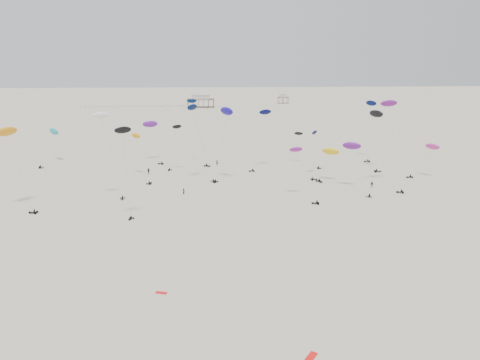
{
  "coord_description": "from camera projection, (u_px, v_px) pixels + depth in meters",
  "views": [
    {
      "loc": [
        -8.5,
        -19.36,
        34.18
      ],
      "look_at": [
        0.0,
        88.0,
        7.0
      ],
      "focal_mm": 35.0,
      "sensor_mm": 36.0,
      "label": 1
    }
  ],
  "objects": [
    {
      "name": "spectator_3",
      "position": [
        217.0,
        165.0,
        159.87
      ],
      "size": [
        0.94,
        0.88,
        2.13
      ],
      "primitive_type": "imported",
      "rotation": [
        0.0,
        0.0,
        2.54
      ],
      "color": "black",
      "rests_on": "ground"
    },
    {
      "name": "rig_3",
      "position": [
        174.0,
        141.0,
        150.31
      ],
      "size": [
        5.47,
        3.8,
        14.97
      ],
      "rotation": [
        0.0,
        0.0,
        2.77
      ],
      "color": "black",
      "rests_on": "ground"
    },
    {
      "name": "grounded_kite_b",
      "position": [
        161.0,
        293.0,
        71.29
      ],
      "size": [
        1.93,
        1.2,
        0.07
      ],
      "primitive_type": "cube",
      "rotation": [
        0.0,
        0.0,
        -0.3
      ],
      "color": "red",
      "rests_on": "ground"
    },
    {
      "name": "rig_13",
      "position": [
        10.0,
        142.0,
        110.06
      ],
      "size": [
        10.32,
        10.6,
        20.23
      ],
      "rotation": [
        0.0,
        0.0,
        1.5
      ],
      "color": "black",
      "rests_on": "ground"
    },
    {
      "name": "rig_15",
      "position": [
        52.0,
        136.0,
        163.61
      ],
      "size": [
        5.5,
        16.93,
        15.44
      ],
      "rotation": [
        0.0,
        0.0,
        0.62
      ],
      "color": "black",
      "rests_on": "ground"
    },
    {
      "name": "rig_5",
      "position": [
        140.0,
        149.0,
        141.39
      ],
      "size": [
        8.01,
        16.41,
        17.91
      ],
      "rotation": [
        0.0,
        0.0,
        5.84
      ],
      "color": "black",
      "rests_on": "ground"
    },
    {
      "name": "rig_9",
      "position": [
        262.0,
        125.0,
        153.02
      ],
      "size": [
        8.57,
        10.26,
        19.89
      ],
      "rotation": [
        0.0,
        0.0,
        1.82
      ],
      "color": "black",
      "rests_on": "ground"
    },
    {
      "name": "ground_plane",
      "position": [
        221.0,
        137.0,
        221.04
      ],
      "size": [
        900.0,
        900.0,
        0.0
      ],
      "primitive_type": "plane",
      "color": "beige"
    },
    {
      "name": "rig_11",
      "position": [
        314.0,
        150.0,
        142.36
      ],
      "size": [
        4.29,
        10.71,
        14.57
      ],
      "rotation": [
        0.0,
        0.0,
        4.77
      ],
      "color": "black",
      "rests_on": "ground"
    },
    {
      "name": "rig_7",
      "position": [
        199.0,
        130.0,
        158.64
      ],
      "size": [
        7.82,
        9.83,
        22.46
      ],
      "rotation": [
        0.0,
        0.0,
        4.04
      ],
      "color": "black",
      "rests_on": "ground"
    },
    {
      "name": "rig_0",
      "position": [
        106.0,
        134.0,
        118.14
      ],
      "size": [
        7.51,
        5.92,
        22.21
      ],
      "rotation": [
        0.0,
        0.0,
        3.15
      ],
      "color": "black",
      "rests_on": "ground"
    },
    {
      "name": "rig_14",
      "position": [
        376.0,
        123.0,
        152.98
      ],
      "size": [
        4.95,
        12.27,
        19.41
      ],
      "rotation": [
        0.0,
        0.0,
        4.62
      ],
      "color": "black",
      "rests_on": "ground"
    },
    {
      "name": "rig_12",
      "position": [
        370.0,
        116.0,
        167.9
      ],
      "size": [
        6.27,
        11.92,
        21.33
      ],
      "rotation": [
        0.0,
        0.0,
        1.7
      ],
      "color": "black",
      "rests_on": "ground"
    },
    {
      "name": "rig_10",
      "position": [
        427.0,
        153.0,
        141.78
      ],
      "size": [
        10.04,
        4.81,
        11.11
      ],
      "rotation": [
        0.0,
        0.0,
        1.71
      ],
      "color": "black",
      "rests_on": "ground"
    },
    {
      "name": "spectator_2",
      "position": [
        149.0,
        174.0,
        146.98
      ],
      "size": [
        1.54,
        1.23,
        2.29
      ],
      "primitive_type": "imported",
      "rotation": [
        0.0,
        0.0,
        5.85
      ],
      "color": "black",
      "rests_on": "ground"
    },
    {
      "name": "rig_17",
      "position": [
        152.0,
        130.0,
        165.35
      ],
      "size": [
        8.01,
        11.37,
        15.3
      ],
      "rotation": [
        0.0,
        0.0,
        1.39
      ],
      "color": "black",
      "rests_on": "ground"
    },
    {
      "name": "grounded_kite_a",
      "position": [
        311.0,
        357.0,
        55.76
      ],
      "size": [
        2.02,
        2.31,
        0.08
      ],
      "primitive_type": "cube",
      "rotation": [
        0.0,
        0.0,
        0.94
      ],
      "color": "red",
      "rests_on": "ground"
    },
    {
      "name": "pier_fence",
      "position": [
        133.0,
        107.0,
        361.1
      ],
      "size": [
        80.2,
        0.2,
        1.5
      ],
      "color": "black",
      "rests_on": "ground"
    },
    {
      "name": "rig_4",
      "position": [
        329.0,
        157.0,
        137.36
      ],
      "size": [
        7.37,
        5.74,
        10.04
      ],
      "rotation": [
        0.0,
        0.0,
        3.58
      ],
      "color": "black",
      "rests_on": "ground"
    },
    {
      "name": "rig_2",
      "position": [
        303.0,
        167.0,
        119.28
      ],
      "size": [
        6.63,
        10.84,
        14.49
      ],
      "rotation": [
        0.0,
        0.0,
        1.38
      ],
      "color": "black",
      "rests_on": "ground"
    },
    {
      "name": "spectator_1",
      "position": [
        372.0,
        187.0,
        131.7
      ],
      "size": [
        1.1,
        0.97,
        1.94
      ],
      "primitive_type": "imported",
      "rotation": [
        0.0,
        0.0,
        5.73
      ],
      "color": "black",
      "rests_on": "ground"
    },
    {
      "name": "rig_1",
      "position": [
        307.0,
        148.0,
        158.67
      ],
      "size": [
        7.26,
        13.54,
        15.07
      ],
      "rotation": [
        0.0,
        0.0,
        6.41
      ],
      "color": "black",
      "rests_on": "ground"
    },
    {
      "name": "spectator_0",
      "position": [
        184.0,
        194.0,
        124.46
      ],
      "size": [
        0.83,
        0.89,
        2.02
      ],
      "primitive_type": "imported",
      "rotation": [
        0.0,
        0.0,
        2.17
      ],
      "color": "black",
      "rests_on": "ground"
    },
    {
      "name": "rig_6",
      "position": [
        198.0,
        126.0,
        135.66
      ],
      "size": [
        8.69,
        7.7,
        22.64
      ],
      "rotation": [
        0.0,
        0.0,
        3.46
      ],
      "color": "black",
      "rests_on": "ground"
    },
    {
      "name": "rig_19",
      "position": [
        125.0,
        149.0,
        102.05
      ],
      "size": [
        4.09,
        4.26,
        20.86
      ],
      "rotation": [
        0.0,
        0.0,
        2.77
      ],
      "color": "black",
      "rests_on": "ground"
    },
    {
      "name": "pavilion_small",
      "position": [
        283.0,
        99.0,
        398.76
      ],
      "size": [
        9.0,
        7.0,
        8.0
      ],
      "color": "brown",
      "rests_on": "ground"
    },
    {
      "name": "pavilion_main",
      "position": [
        201.0,
        102.0,
        364.23
      ],
      "size": [
        21.0,
        13.0,
        9.8
      ],
      "color": "brown",
      "rests_on": "ground"
    },
    {
      "name": "rig_18",
      "position": [
        391.0,
        118.0,
        130.91
      ],
      "size": [
        5.35,
        14.84,
        25.12
      ],
      "rotation": [
        0.0,
        0.0,
        1.23
      ],
      "color": "black",
      "rests_on": "ground"
    },
    {
      "name": "rig_8",
      "position": [
        226.0,
        117.0,
        135.42
      ],
      "size": [
        7.08,
        6.94,
        21.82
      ],
      "rotation": [
        0.0,
        0.0,
        0.81
      ],
      "color": "black",
      "rests_on": "ground"
    },
    {
      "name": "rig_16",
      "position": [
        354.0,
        152.0,
        128.53
      ],
      "size": [
        5.65,
        14.18,
        15.02
      ],
      "rotation": [
        0.0,
        0.0,
        5.78
      ],
      "color": "black",
      "rests_on": "ground"
    }
  ]
}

